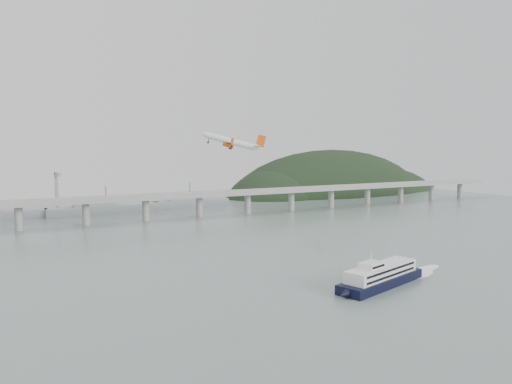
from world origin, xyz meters
TOP-DOWN VIEW (x-y plane):
  - ground at (0.00, 0.00)m, footprint 900.00×900.00m
  - bridge at (-1.15, 200.00)m, footprint 800.00×22.00m
  - headland at (285.18, 331.75)m, footprint 365.00×155.00m
  - ferry at (9.43, -50.13)m, footprint 88.30×34.46m
  - airliner at (-11.78, 65.54)m, footprint 38.21×36.48m

SIDE VIEW (x-z plane):
  - headland at x=285.18m, z-range -97.34..58.66m
  - ground at x=0.00m, z-range 0.00..0.00m
  - ferry at x=9.43m, z-range -3.90..13.14m
  - bridge at x=-1.15m, z-range 5.70..29.60m
  - airliner at x=-11.78m, z-range 60.67..74.99m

